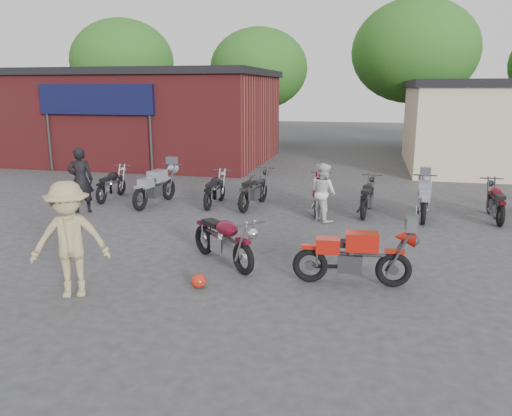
% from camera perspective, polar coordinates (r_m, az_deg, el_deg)
% --- Properties ---
extents(ground, '(90.00, 90.00, 0.00)m').
position_cam_1_polar(ground, '(9.46, 0.57, -7.73)').
color(ground, '#333336').
extents(brick_building, '(12.00, 8.00, 4.00)m').
position_cam_1_polar(brick_building, '(25.14, -12.88, 9.93)').
color(brick_building, maroon).
rests_on(brick_building, ground).
extents(tree_0, '(6.56, 6.56, 8.20)m').
position_cam_1_polar(tree_0, '(34.50, -14.88, 14.20)').
color(tree_0, '#225015').
rests_on(tree_0, ground).
extents(tree_1, '(5.92, 5.92, 7.40)m').
position_cam_1_polar(tree_1, '(31.38, 0.33, 14.02)').
color(tree_1, '#225015').
rests_on(tree_1, ground).
extents(tree_2, '(7.04, 7.04, 8.80)m').
position_cam_1_polar(tree_2, '(30.70, 17.54, 14.73)').
color(tree_2, '#225015').
rests_on(tree_2, ground).
extents(vintage_motorcycle, '(1.96, 1.83, 1.17)m').
position_cam_1_polar(vintage_motorcycle, '(9.88, -3.74, -3.23)').
color(vintage_motorcycle, '#5A0B1C').
rests_on(vintage_motorcycle, ground).
extents(sportbike, '(2.06, 0.80, 1.17)m').
position_cam_1_polar(sportbike, '(9.02, 11.17, -5.13)').
color(sportbike, '#B7190F').
rests_on(sportbike, ground).
extents(helmet, '(0.29, 0.29, 0.25)m').
position_cam_1_polar(helmet, '(8.94, -6.58, -8.26)').
color(helmet, '#AA2112').
rests_on(helmet, ground).
extents(person_dark, '(0.80, 0.69, 1.85)m').
position_cam_1_polar(person_dark, '(14.84, -19.41, 3.03)').
color(person_dark, black).
rests_on(person_dark, ground).
extents(person_light, '(0.95, 0.94, 1.54)m').
position_cam_1_polar(person_light, '(13.22, 7.70, 1.79)').
color(person_light, silver).
rests_on(person_light, ground).
extents(person_tan, '(1.46, 1.19, 1.97)m').
position_cam_1_polar(person_tan, '(8.84, -20.51, -3.42)').
color(person_tan, '#968A5D').
rests_on(person_tan, ground).
extents(row_bike_0, '(0.70, 1.89, 1.08)m').
position_cam_1_polar(row_bike_0, '(16.39, -16.18, 2.82)').
color(row_bike_0, black).
rests_on(row_bike_0, ground).
extents(row_bike_1, '(1.02, 2.22, 1.24)m').
position_cam_1_polar(row_bike_1, '(15.26, -11.42, 2.64)').
color(row_bike_1, gray).
rests_on(row_bike_1, ground).
extents(row_bike_2, '(0.61, 1.83, 1.06)m').
position_cam_1_polar(row_bike_2, '(14.97, -4.72, 2.30)').
color(row_bike_2, black).
rests_on(row_bike_2, ground).
extents(row_bike_3, '(0.96, 2.12, 1.19)m').
position_cam_1_polar(row_bike_3, '(14.68, -0.23, 2.38)').
color(row_bike_3, '#242426').
rests_on(row_bike_3, ground).
extents(row_bike_4, '(0.71, 1.94, 1.11)m').
position_cam_1_polar(row_bike_4, '(14.28, 7.22, 1.80)').
color(row_bike_4, red).
rests_on(row_bike_4, ground).
extents(row_bike_5, '(0.83, 1.95, 1.10)m').
position_cam_1_polar(row_bike_5, '(14.22, 12.63, 1.50)').
color(row_bike_5, black).
rests_on(row_bike_5, ground).
extents(row_bike_6, '(0.82, 2.04, 1.16)m').
position_cam_1_polar(row_bike_6, '(14.19, 18.66, 1.21)').
color(row_bike_6, gray).
rests_on(row_bike_6, ground).
extents(row_bike_7, '(0.69, 1.92, 1.10)m').
position_cam_1_polar(row_bike_7, '(14.69, 25.74, 0.86)').
color(row_bike_7, '#510A12').
rests_on(row_bike_7, ground).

